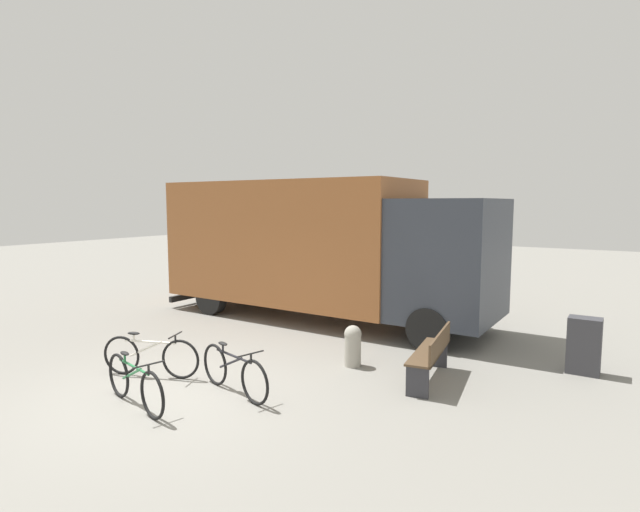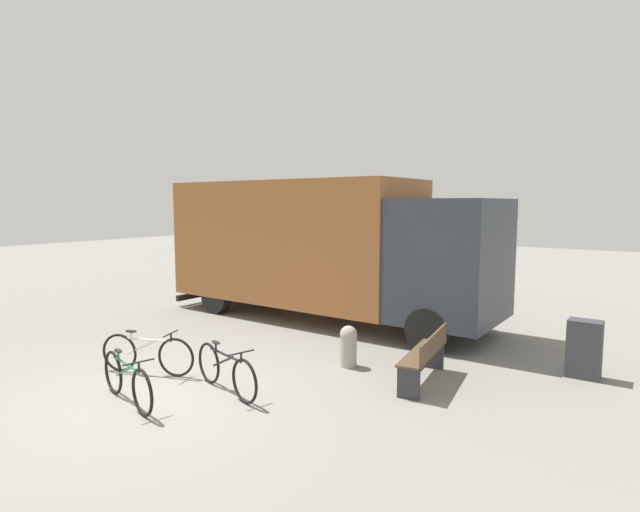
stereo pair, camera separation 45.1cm
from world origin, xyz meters
The scene contains 8 objects.
ground_plane centered at (0.00, 0.00, 0.00)m, with size 60.00×60.00×0.00m, color gray.
delivery_truck centered at (-0.76, 5.44, 1.86)m, with size 8.48×2.66×3.43m.
park_bench centered at (3.20, 2.66, 0.47)m, with size 0.63×1.68×0.83m.
bicycle_near centered at (-0.85, 0.36, 0.36)m, with size 1.64×0.70×0.75m.
bicycle_middle centered at (0.00, -0.60, 0.36)m, with size 1.71×0.54×0.75m.
bicycle_far centered at (0.85, 0.53, 0.36)m, with size 1.69×0.58×0.75m.
bollard_near_bench centered at (1.74, 2.65, 0.40)m, with size 0.31×0.31×0.73m.
utility_box centered at (5.24, 4.42, 0.48)m, with size 0.52×0.36×0.96m.
Camera 1 is at (5.87, -4.95, 2.89)m, focal length 28.00 mm.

